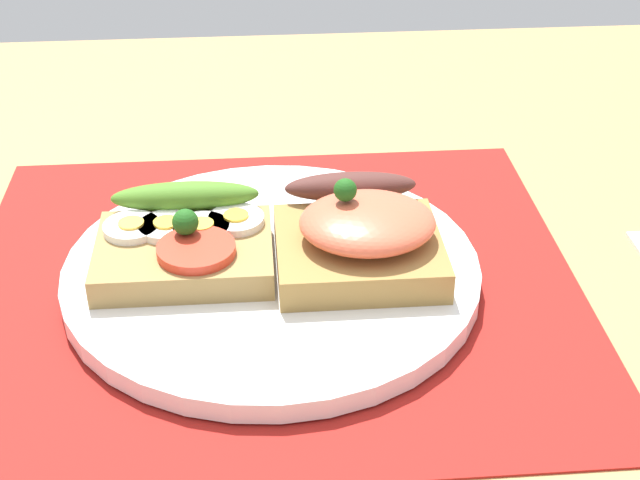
# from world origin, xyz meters

# --- Properties ---
(ground_plane) EXTENTS (1.20, 0.90, 0.03)m
(ground_plane) POSITION_xyz_m (0.00, 0.00, -0.02)
(ground_plane) COLOR tan
(placemat) EXTENTS (0.38, 0.34, 0.00)m
(placemat) POSITION_xyz_m (0.00, 0.00, 0.00)
(placemat) COLOR maroon
(placemat) RESTS_ON ground_plane
(plate) EXTENTS (0.26, 0.26, 0.01)m
(plate) POSITION_xyz_m (0.00, 0.00, 0.01)
(plate) COLOR white
(plate) RESTS_ON placemat
(sandwich_egg_tomato) EXTENTS (0.11, 0.10, 0.04)m
(sandwich_egg_tomato) POSITION_xyz_m (-0.05, 0.00, 0.03)
(sandwich_egg_tomato) COLOR #A48149
(sandwich_egg_tomato) RESTS_ON plate
(sandwich_salmon) EXTENTS (0.10, 0.10, 0.06)m
(sandwich_salmon) POSITION_xyz_m (0.05, -0.00, 0.04)
(sandwich_salmon) COLOR #9F793E
(sandwich_salmon) RESTS_ON plate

